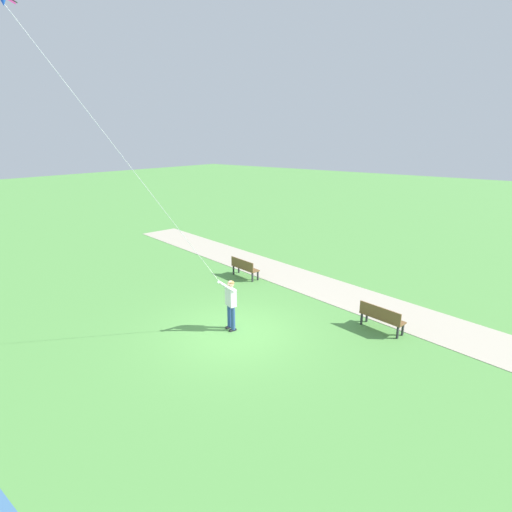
{
  "coord_description": "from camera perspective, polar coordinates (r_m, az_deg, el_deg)",
  "views": [
    {
      "loc": [
        8.79,
        7.98,
        6.2
      ],
      "look_at": [
        -0.07,
        0.89,
        2.79
      ],
      "focal_mm": 27.99,
      "sensor_mm": 36.0,
      "label": 1
    }
  ],
  "objects": [
    {
      "name": "person_kite_flyer",
      "position": [
        13.17,
        -3.69,
        -6.36
      ],
      "size": [
        0.63,
        0.5,
        1.83
      ],
      "color": "#232328",
      "rests_on": "ground"
    },
    {
      "name": "park_bench_far_walkway",
      "position": [
        13.93,
        17.46,
        -8.22
      ],
      "size": [
        0.68,
        1.55,
        0.88
      ],
      "color": "brown",
      "rests_on": "ground"
    },
    {
      "name": "walkway_path",
      "position": [
        16.39,
        14.36,
        -6.04
      ],
      "size": [
        7.61,
        31.96,
        0.02
      ],
      "primitive_type": "cube",
      "rotation": [
        0.0,
        0.0,
        -0.16
      ],
      "color": "#B7AD99",
      "rests_on": "ground"
    },
    {
      "name": "park_bench_near_walkway",
      "position": [
        18.15,
        -1.71,
        -1.56
      ],
      "size": [
        0.68,
        1.55,
        0.88
      ],
      "color": "brown",
      "rests_on": "ground"
    },
    {
      "name": "ground_plane",
      "position": [
        13.4,
        -3.21,
        -10.89
      ],
      "size": [
        120.0,
        120.0,
        0.0
      ],
      "primitive_type": "plane",
      "color": "#569947"
    }
  ]
}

